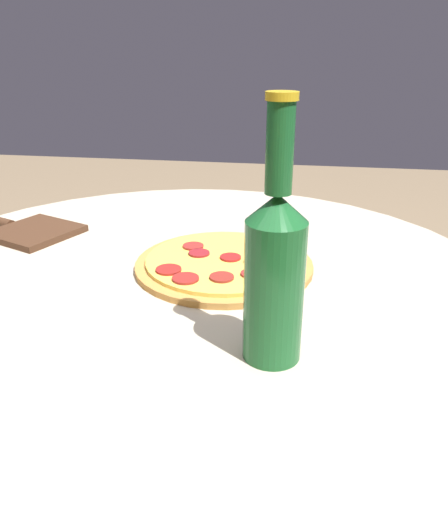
{
  "coord_description": "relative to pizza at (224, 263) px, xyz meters",
  "views": [
    {
      "loc": [
        -0.18,
        0.68,
        1.02
      ],
      "look_at": [
        -0.06,
        -0.04,
        0.71
      ],
      "focal_mm": 35.0,
      "sensor_mm": 36.0,
      "label": 1
    }
  ],
  "objects": [
    {
      "name": "pizza",
      "position": [
        0.0,
        0.0,
        0.0
      ],
      "size": [
        0.28,
        0.28,
        0.02
      ],
      "color": "#B77F3D",
      "rests_on": "table"
    },
    {
      "name": "beer_bottle",
      "position": [
        -0.09,
        0.23,
        0.1
      ],
      "size": [
        0.07,
        0.07,
        0.29
      ],
      "color": "#195628",
      "rests_on": "table"
    },
    {
      "name": "pizza_paddle",
      "position": [
        0.4,
        -0.1,
        -0.0
      ],
      "size": [
        0.29,
        0.18,
        0.02
      ],
      "rotation": [
        0.0,
        0.0,
        -0.38
      ],
      "color": "#422819",
      "rests_on": "table"
    },
    {
      "name": "table",
      "position": [
        0.06,
        0.04,
        -0.15
      ],
      "size": [
        1.01,
        1.01,
        0.69
      ],
      "color": "#B2A893",
      "rests_on": "ground_plane"
    }
  ]
}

